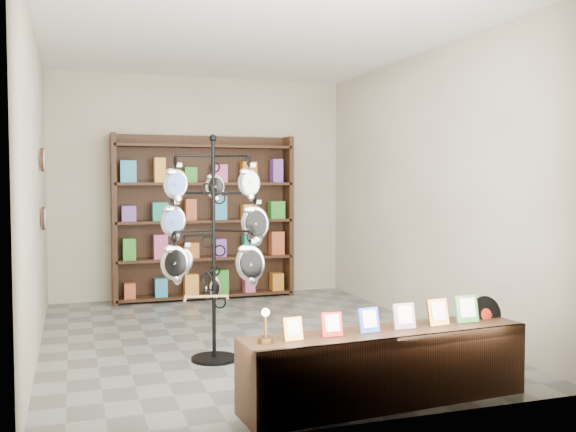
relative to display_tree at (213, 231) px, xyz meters
name	(u,v)px	position (x,y,z in m)	size (l,w,h in m)	color
ground	(249,337)	(0.52, 0.72, -1.15)	(5.00, 5.00, 0.00)	slate
room_envelope	(249,154)	(0.52, 0.72, 0.70)	(5.00, 5.00, 5.00)	beige
display_tree	(213,231)	(0.00, 0.00, 0.00)	(1.05, 1.02, 1.99)	black
front_shelf	(386,366)	(0.93, -1.48, -0.88)	(2.15, 0.59, 0.75)	black
back_shelving	(204,222)	(0.52, 3.02, -0.12)	(2.42, 0.36, 2.20)	black
wall_clocks	(43,189)	(-1.45, 1.52, 0.35)	(0.03, 0.24, 0.84)	black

